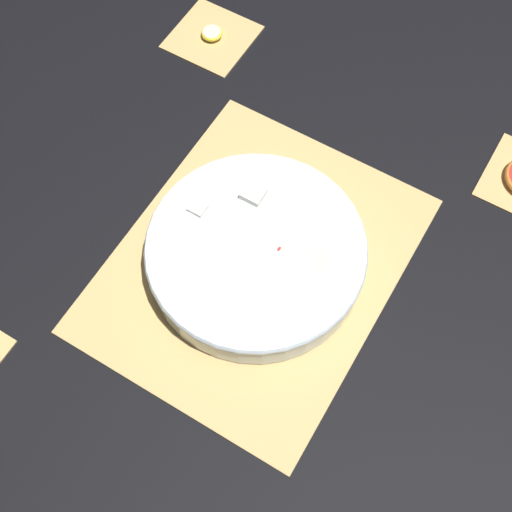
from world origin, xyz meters
TOP-DOWN VIEW (x-y plane):
  - ground_plane at (0.00, 0.00)m, footprint 6.00×6.00m
  - bamboo_mat_center at (0.00, 0.00)m, footprint 0.46×0.37m
  - coaster_mat_near_left at (-0.33, -0.28)m, footprint 0.13×0.13m
  - fruit_salad_bowl at (0.00, -0.00)m, footprint 0.30×0.30m
  - banana_coin_single at (-0.33, -0.28)m, footprint 0.04×0.04m

SIDE VIEW (x-z plane):
  - ground_plane at x=0.00m, z-range 0.00..0.00m
  - coaster_mat_near_left at x=-0.33m, z-range 0.00..0.01m
  - bamboo_mat_center at x=0.00m, z-range 0.00..0.01m
  - banana_coin_single at x=-0.33m, z-range 0.01..0.01m
  - fruit_salad_bowl at x=0.00m, z-range 0.00..0.07m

